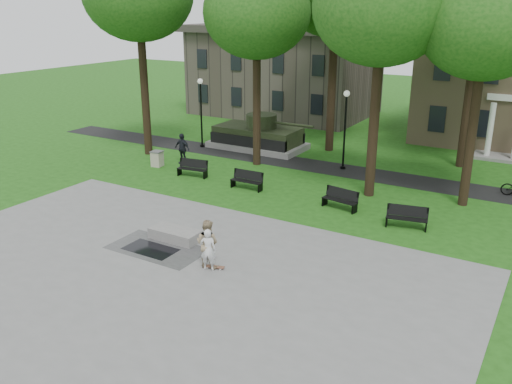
% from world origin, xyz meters
% --- Properties ---
extents(ground, '(120.00, 120.00, 0.00)m').
position_xyz_m(ground, '(0.00, 0.00, 0.00)').
color(ground, '#1C4911').
rests_on(ground, ground).
extents(plaza, '(22.00, 16.00, 0.02)m').
position_xyz_m(plaza, '(0.00, -5.00, 0.01)').
color(plaza, gray).
rests_on(plaza, ground).
extents(footpath, '(44.00, 2.60, 0.01)m').
position_xyz_m(footpath, '(0.00, 12.00, 0.01)').
color(footpath, black).
rests_on(footpath, ground).
extents(building_left, '(15.00, 10.00, 7.20)m').
position_xyz_m(building_left, '(-11.00, 26.50, 3.60)').
color(building_left, '#4C443D').
rests_on(building_left, ground).
extents(tree_1, '(6.20, 6.20, 11.63)m').
position_xyz_m(tree_1, '(-4.50, 10.50, 8.95)').
color(tree_1, black).
rests_on(tree_1, ground).
extents(tree_2, '(6.60, 6.60, 12.16)m').
position_xyz_m(tree_2, '(3.50, 8.50, 9.32)').
color(tree_2, black).
rests_on(tree_2, ground).
extents(tree_3, '(6.00, 6.00, 11.19)m').
position_xyz_m(tree_3, '(8.00, 9.50, 8.60)').
color(tree_3, black).
rests_on(tree_3, ground).
extents(tree_5, '(6.40, 6.40, 12.44)m').
position_xyz_m(tree_5, '(6.50, 16.50, 9.67)').
color(tree_5, black).
rests_on(tree_5, ground).
extents(lamp_left, '(0.36, 0.36, 4.73)m').
position_xyz_m(lamp_left, '(-10.00, 12.30, 2.79)').
color(lamp_left, black).
rests_on(lamp_left, ground).
extents(lamp_mid, '(0.36, 0.36, 4.73)m').
position_xyz_m(lamp_mid, '(0.50, 12.30, 2.79)').
color(lamp_mid, black).
rests_on(lamp_mid, ground).
extents(tank_monument, '(7.45, 3.40, 2.40)m').
position_xyz_m(tank_monument, '(-6.46, 14.00, 0.86)').
color(tank_monument, gray).
rests_on(tank_monument, ground).
extents(puddle, '(2.20, 1.20, 0.00)m').
position_xyz_m(puddle, '(-1.85, -2.46, 0.02)').
color(puddle, black).
rests_on(puddle, plaza).
extents(concrete_block, '(2.21, 1.02, 0.45)m').
position_xyz_m(concrete_block, '(-1.60, -1.14, 0.24)').
color(concrete_block, gray).
rests_on(concrete_block, plaza).
extents(skateboard, '(0.80, 0.42, 0.07)m').
position_xyz_m(skateboard, '(1.34, -2.50, 0.06)').
color(skateboard, brown).
rests_on(skateboard, plaza).
extents(skateboarder, '(0.69, 0.57, 1.65)m').
position_xyz_m(skateboarder, '(1.22, -2.70, 0.84)').
color(skateboarder, silver).
rests_on(skateboarder, plaza).
extents(friend_watching, '(0.96, 0.77, 1.89)m').
position_xyz_m(friend_watching, '(1.04, -2.50, 0.97)').
color(friend_watching, '#9A8563').
rests_on(friend_watching, plaza).
extents(pedestrian_walker, '(1.16, 0.56, 1.92)m').
position_xyz_m(pedestrian_walker, '(-8.58, 8.27, 0.96)').
color(pedestrian_walker, black).
rests_on(pedestrian_walker, ground).
extents(park_bench_0, '(1.85, 0.78, 1.00)m').
position_xyz_m(park_bench_0, '(-6.38, 6.46, 0.52)').
color(park_bench_0, black).
rests_on(park_bench_0, ground).
extents(park_bench_1, '(1.81, 0.55, 1.00)m').
position_xyz_m(park_bench_1, '(-2.50, 6.14, 0.52)').
color(park_bench_1, black).
rests_on(park_bench_1, ground).
extents(park_bench_2, '(1.85, 0.83, 1.00)m').
position_xyz_m(park_bench_2, '(2.96, 5.88, 0.52)').
color(park_bench_2, black).
rests_on(park_bench_2, ground).
extents(park_bench_3, '(1.85, 0.87, 1.00)m').
position_xyz_m(park_bench_3, '(6.43, 5.17, 0.52)').
color(park_bench_3, black).
rests_on(park_bench_3, ground).
extents(trash_bin, '(0.75, 0.75, 0.96)m').
position_xyz_m(trash_bin, '(-9.54, 7.00, 0.49)').
color(trash_bin, '#BFB69D').
rests_on(trash_bin, ground).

